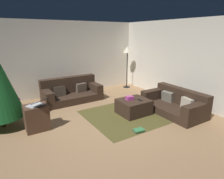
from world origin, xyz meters
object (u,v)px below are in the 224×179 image
object	(u,v)px
book_stack	(139,130)
side_table	(37,118)
ottoman	(134,107)
corner_lamp	(127,53)
couch_right	(175,104)
tv_remote	(140,100)
laptop	(37,104)
couch_left	(71,92)
gift_box	(130,98)

from	to	relation	value
book_stack	side_table	bearing A→B (deg)	145.06
side_table	ottoman	bearing A→B (deg)	-10.78
book_stack	corner_lamp	size ratio (longest dim) A/B	0.16
book_stack	ottoman	bearing A→B (deg)	58.39
couch_right	book_stack	size ratio (longest dim) A/B	6.38
couch_right	tv_remote	bearing A→B (deg)	66.08
ottoman	book_stack	world-z (taller)	ottoman
tv_remote	side_table	size ratio (longest dim) A/B	0.27
side_table	corner_lamp	xyz separation A→B (m)	(3.95, 1.85, 1.13)
laptop	couch_right	bearing A→B (deg)	-15.34
corner_lamp	tv_remote	bearing A→B (deg)	-118.93
laptop	book_stack	xyz separation A→B (m)	(1.91, -1.30, -0.62)
couch_left	laptop	size ratio (longest dim) A/B	3.56
couch_right	corner_lamp	xyz separation A→B (m)	(0.40, 2.87, 1.17)
tv_remote	corner_lamp	distance (m)	2.96
tv_remote	side_table	world-z (taller)	side_table
gift_box	laptop	xyz separation A→B (m)	(-2.35, 0.35, 0.19)
couch_right	laptop	distance (m)	3.67
couch_right	book_stack	distance (m)	1.66
couch_left	book_stack	world-z (taller)	couch_left
couch_left	couch_right	distance (m)	3.32
ottoman	laptop	bearing A→B (deg)	170.40
ottoman	couch_right	bearing A→B (deg)	-27.34
couch_left	corner_lamp	xyz separation A→B (m)	(2.54, 0.34, 1.14)
tv_remote	couch_right	bearing A→B (deg)	-26.95
corner_lamp	laptop	bearing A→B (deg)	-154.04
couch_right	laptop	world-z (taller)	laptop
gift_box	tv_remote	bearing A→B (deg)	-39.90
couch_left	couch_right	world-z (taller)	couch_left
side_table	couch_left	bearing A→B (deg)	47.03
gift_box	book_stack	world-z (taller)	gift_box
ottoman	side_table	xyz separation A→B (m)	(-2.48, 0.47, 0.09)
book_stack	corner_lamp	distance (m)	4.03
laptop	gift_box	bearing A→B (deg)	-8.49
tv_remote	side_table	xyz separation A→B (m)	(-2.60, 0.59, -0.12)
couch_right	book_stack	xyz separation A→B (m)	(-1.61, -0.33, -0.22)
couch_left	ottoman	distance (m)	2.26
couch_left	tv_remote	bearing A→B (deg)	118.91
ottoman	gift_box	distance (m)	0.28
gift_box	side_table	world-z (taller)	side_table
couch_right	tv_remote	xyz separation A→B (m)	(-0.95, 0.43, 0.16)
couch_right	gift_box	distance (m)	1.33
couch_left	tv_remote	xyz separation A→B (m)	(1.19, -2.10, 0.13)
couch_right	ottoman	world-z (taller)	couch_right
couch_right	laptop	size ratio (longest dim) A/B	3.27
book_stack	couch_right	bearing A→B (deg)	11.68
laptop	book_stack	size ratio (longest dim) A/B	1.95
couch_left	ottoman	world-z (taller)	couch_left
tv_remote	book_stack	distance (m)	1.08
couch_left	side_table	distance (m)	2.07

